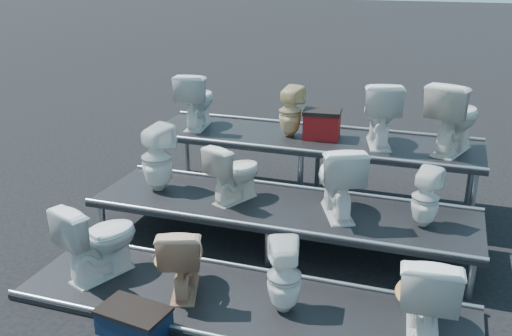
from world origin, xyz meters
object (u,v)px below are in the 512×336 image
(toilet_0, at_px, (99,239))
(toilet_1, at_px, (183,257))
(toilet_2, at_px, (284,276))
(toilet_5, at_px, (235,172))
(toilet_10, at_px, (380,113))
(toilet_4, at_px, (157,158))
(toilet_7, at_px, (426,198))
(toilet_9, at_px, (290,111))
(toilet_6, at_px, (338,179))
(step_stool, at_px, (134,322))
(toilet_3, at_px, (427,293))
(toilet_11, at_px, (454,117))
(toilet_8, at_px, (197,100))
(red_crate, at_px, (322,126))

(toilet_0, height_order, toilet_1, toilet_0)
(toilet_2, height_order, toilet_5, toilet_5)
(toilet_2, height_order, toilet_10, toilet_10)
(toilet_4, bearing_deg, toilet_7, -159.15)
(toilet_9, bearing_deg, toilet_6, 138.43)
(toilet_1, bearing_deg, toilet_7, -166.79)
(toilet_9, distance_m, step_stool, 3.46)
(toilet_3, height_order, toilet_11, toilet_11)
(toilet_0, height_order, toilet_11, toilet_11)
(toilet_1, height_order, step_stool, toilet_1)
(toilet_3, xyz_separation_m, toilet_8, (-3.17, 2.60, 0.76))
(toilet_11, relative_size, red_crate, 1.92)
(toilet_3, distance_m, toilet_11, 2.72)
(toilet_10, height_order, step_stool, toilet_10)
(toilet_0, bearing_deg, toilet_11, -118.23)
(toilet_1, distance_m, toilet_9, 2.73)
(toilet_6, bearing_deg, toilet_2, 58.38)
(toilet_2, xyz_separation_m, toilet_9, (-0.68, 2.60, 0.78))
(toilet_10, height_order, toilet_11, toilet_11)
(toilet_8, bearing_deg, toilet_0, 85.13)
(toilet_4, distance_m, toilet_10, 2.71)
(toilet_7, bearing_deg, toilet_10, -44.63)
(toilet_1, bearing_deg, toilet_5, -110.16)
(toilet_7, distance_m, red_crate, 1.93)
(toilet_8, height_order, toilet_11, toilet_11)
(toilet_11, distance_m, step_stool, 4.22)
(toilet_2, distance_m, toilet_6, 1.39)
(toilet_5, relative_size, toilet_9, 1.03)
(toilet_1, relative_size, toilet_4, 0.91)
(toilet_0, distance_m, toilet_4, 1.36)
(toilet_5, relative_size, step_stool, 1.16)
(toilet_8, relative_size, toilet_10, 0.94)
(toilet_0, height_order, toilet_9, toilet_9)
(toilet_6, distance_m, toilet_11, 1.75)
(toilet_5, bearing_deg, toilet_11, -125.36)
(toilet_1, relative_size, toilet_6, 0.90)
(toilet_7, distance_m, toilet_9, 2.23)
(toilet_9, height_order, toilet_11, toilet_11)
(toilet_11, bearing_deg, toilet_6, 70.04)
(toilet_11, bearing_deg, toilet_5, 50.06)
(toilet_1, distance_m, toilet_8, 2.90)
(toilet_1, relative_size, toilet_3, 0.85)
(red_crate, bearing_deg, toilet_5, -122.21)
(toilet_9, distance_m, toilet_11, 1.97)
(toilet_8, distance_m, toilet_9, 1.30)
(toilet_2, bearing_deg, toilet_4, -54.61)
(toilet_8, height_order, step_stool, toilet_8)
(toilet_4, xyz_separation_m, toilet_10, (2.34, 1.30, 0.41))
(toilet_8, xyz_separation_m, toilet_9, (1.30, 0.00, -0.05))
(toilet_4, bearing_deg, toilet_3, 178.08)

